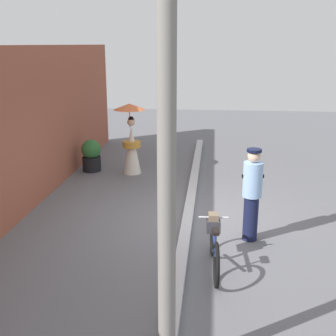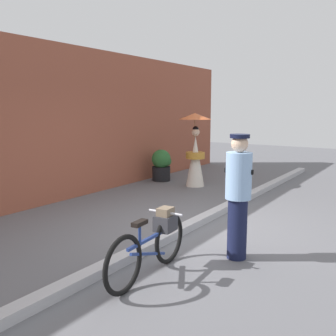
{
  "view_description": "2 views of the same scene",
  "coord_description": "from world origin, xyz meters",
  "px_view_note": "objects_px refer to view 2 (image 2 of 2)",
  "views": [
    {
      "loc": [
        -7.93,
        -0.44,
        3.38
      ],
      "look_at": [
        -0.09,
        0.39,
        1.1
      ],
      "focal_mm": 46.01,
      "sensor_mm": 36.0,
      "label": 1
    },
    {
      "loc": [
        -5.26,
        -3.09,
        1.99
      ],
      "look_at": [
        0.03,
        0.48,
        0.99
      ],
      "focal_mm": 40.21,
      "sensor_mm": 36.0,
      "label": 2
    }
  ],
  "objects_px": {
    "person_officer": "(238,193)",
    "potted_plant_by_door": "(162,165)",
    "person_with_parasol": "(195,149)",
    "bicycle_near_officer": "(152,242)"
  },
  "relations": [
    {
      "from": "person_with_parasol",
      "to": "potted_plant_by_door",
      "type": "height_order",
      "value": "person_with_parasol"
    },
    {
      "from": "person_officer",
      "to": "person_with_parasol",
      "type": "bearing_deg",
      "value": 36.64
    },
    {
      "from": "person_with_parasol",
      "to": "bicycle_near_officer",
      "type": "bearing_deg",
      "value": -155.52
    },
    {
      "from": "person_officer",
      "to": "potted_plant_by_door",
      "type": "relative_size",
      "value": 1.91
    },
    {
      "from": "bicycle_near_officer",
      "to": "person_with_parasol",
      "type": "height_order",
      "value": "person_with_parasol"
    },
    {
      "from": "potted_plant_by_door",
      "to": "person_with_parasol",
      "type": "bearing_deg",
      "value": -95.72
    },
    {
      "from": "person_officer",
      "to": "person_with_parasol",
      "type": "height_order",
      "value": "person_with_parasol"
    },
    {
      "from": "bicycle_near_officer",
      "to": "person_officer",
      "type": "bearing_deg",
      "value": -31.68
    },
    {
      "from": "person_officer",
      "to": "potted_plant_by_door",
      "type": "bearing_deg",
      "value": 45.23
    },
    {
      "from": "potted_plant_by_door",
      "to": "person_officer",
      "type": "bearing_deg",
      "value": -134.77
    }
  ]
}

